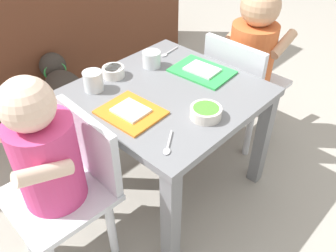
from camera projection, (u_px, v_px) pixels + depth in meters
name	position (u px, v px, depth m)	size (l,w,h in m)	color
ground_plane	(168.00, 180.00, 1.45)	(7.00, 7.00, 0.00)	#9E998E
dining_table	(168.00, 109.00, 1.23)	(0.56, 0.56, 0.43)	slate
seated_child_left	(51.00, 159.00, 0.95)	(0.29, 0.29, 0.67)	silver
seated_child_right	(251.00, 52.00, 1.42)	(0.28, 0.28, 0.68)	silver
dog	(65.00, 91.00, 1.60)	(0.29, 0.48, 0.31)	#332D28
food_tray_left	(131.00, 112.00, 1.08)	(0.16, 0.19, 0.02)	orange
food_tray_right	(202.00, 71.00, 1.28)	(0.17, 0.22, 0.02)	green
water_cup_left	(93.00, 82.00, 1.17)	(0.06, 0.06, 0.07)	white
water_cup_right	(152.00, 60.00, 1.30)	(0.07, 0.07, 0.06)	white
cereal_bowl_right_side	(206.00, 112.00, 1.06)	(0.10, 0.10, 0.03)	silver
cereal_bowl_left_side	(113.00, 71.00, 1.25)	(0.08, 0.08, 0.04)	white
spoon_by_left_tray	(168.00, 145.00, 0.97)	(0.09, 0.07, 0.01)	silver
spoon_by_right_tray	(168.00, 53.00, 1.39)	(0.10, 0.02, 0.01)	silver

